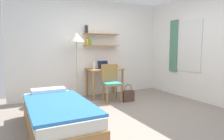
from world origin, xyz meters
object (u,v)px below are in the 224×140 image
object	(u,v)px
standing_lamp	(76,41)
book_stack	(114,67)
desk	(105,74)
water_bottle	(94,65)
handbag	(128,95)
laptop	(104,67)
bed	(58,116)
desk_chair	(111,81)

from	to	relation	value
standing_lamp	book_stack	xyz separation A→B (m)	(1.03, -0.01, -0.67)
desk	water_bottle	xyz separation A→B (m)	(-0.29, 0.01, 0.25)
standing_lamp	handbag	size ratio (longest dim) A/B	3.97
laptop	water_bottle	xyz separation A→B (m)	(-0.27, -0.00, 0.05)
bed	desk_chair	distance (m)	1.98
water_bottle	bed	bearing A→B (deg)	-127.56
desk	handbag	distance (m)	0.91
laptop	bed	bearing A→B (deg)	-132.75
book_stack	water_bottle	bearing A→B (deg)	175.27
bed	book_stack	distance (m)	2.58
water_bottle	laptop	bearing A→B (deg)	0.07
laptop	handbag	distance (m)	1.04
desk	standing_lamp	world-z (taller)	standing_lamp
book_stack	handbag	distance (m)	0.94
desk_chair	book_stack	distance (m)	0.64
standing_lamp	water_bottle	size ratio (longest dim) A/B	8.00
laptop	book_stack	bearing A→B (deg)	-9.04
standing_lamp	desk	bearing A→B (deg)	2.33
bed	standing_lamp	xyz separation A→B (m)	(0.85, 1.68, 1.22)
bed	desk	bearing A→B (deg)	46.69
bed	standing_lamp	distance (m)	2.25
standing_lamp	laptop	bearing A→B (deg)	2.88
book_stack	bed	bearing A→B (deg)	-138.39
standing_lamp	laptop	world-z (taller)	standing_lamp
desk_chair	laptop	bearing A→B (deg)	86.05
bed	laptop	size ratio (longest dim) A/B	6.39
book_stack	standing_lamp	bearing A→B (deg)	179.47
laptop	book_stack	distance (m)	0.30
bed	water_bottle	world-z (taller)	water_bottle
desk	standing_lamp	xyz separation A→B (m)	(-0.77, -0.03, 0.86)
desk_chair	water_bottle	world-z (taller)	water_bottle
desk_chair	laptop	world-z (taller)	laptop
desk	desk_chair	distance (m)	0.52
water_bottle	book_stack	xyz separation A→B (m)	(0.56, -0.05, -0.06)
bed	standing_lamp	size ratio (longest dim) A/B	1.17
desk	laptop	size ratio (longest dim) A/B	3.03
bed	laptop	distance (m)	2.41
laptop	water_bottle	size ratio (longest dim) A/B	1.46
desk	laptop	bearing A→B (deg)	167.06
bed	handbag	bearing A→B (deg)	27.28
standing_lamp	handbag	distance (m)	1.83
desk_chair	standing_lamp	size ratio (longest dim) A/B	0.54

